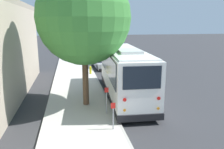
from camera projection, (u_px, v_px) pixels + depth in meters
ground_plane at (127, 92)px, 16.76m from camera, size 160.00×160.00×0.00m
sidewalk_slab at (77, 94)px, 16.03m from camera, size 80.00×3.85×0.15m
curb_strip at (104, 93)px, 16.40m from camera, size 80.00×0.14×0.15m
shuttle_bus at (124, 70)px, 15.41m from camera, size 9.80×3.04×3.56m
parked_sedan_silver at (102, 63)px, 25.52m from camera, size 4.45×1.99×1.33m
parked_sedan_tan at (95, 56)px, 30.99m from camera, size 4.19×1.78×1.28m
street_tree at (83, 11)px, 12.72m from camera, size 5.51×5.51×8.91m
sign_post_near at (113, 116)px, 10.46m from camera, size 0.06×0.22×1.35m
sign_post_far at (107, 100)px, 12.24m from camera, size 0.06×0.22×1.55m
fire_hydrant at (90, 70)px, 22.04m from camera, size 0.22×0.22×0.81m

